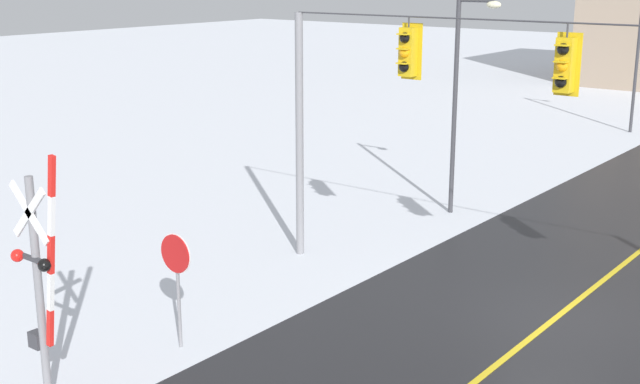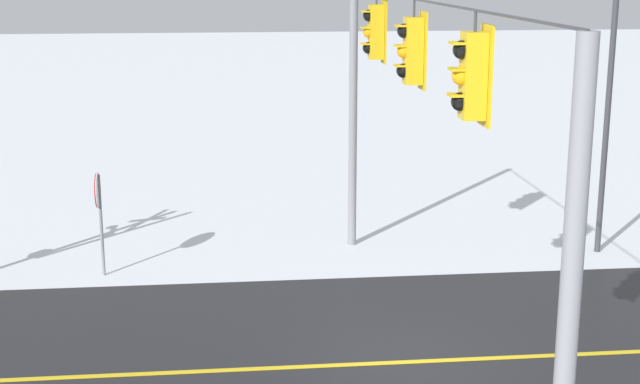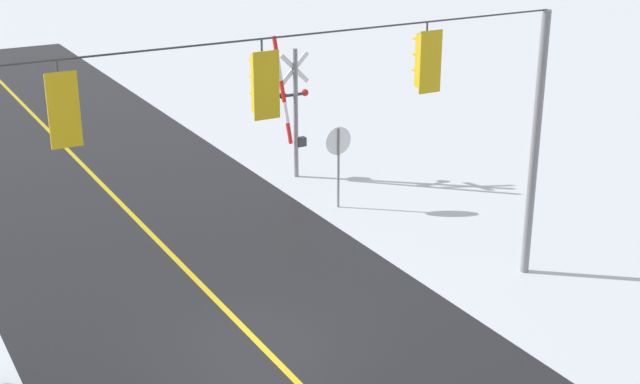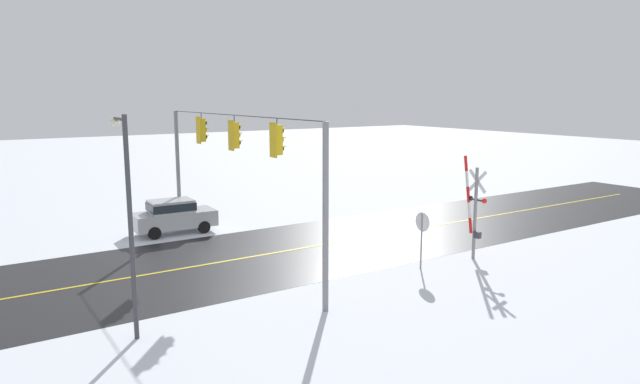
# 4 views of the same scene
# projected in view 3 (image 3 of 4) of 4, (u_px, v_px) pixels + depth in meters

# --- Properties ---
(ground_plane) EXTENTS (160.00, 160.00, 0.00)m
(ground_plane) POSITION_uv_depth(u_px,v_px,m) (260.00, 345.00, 17.99)
(ground_plane) COLOR silver
(signal_span) EXTENTS (14.20, 0.47, 6.22)m
(signal_span) POSITION_uv_depth(u_px,v_px,m) (259.00, 141.00, 16.54)
(signal_span) COLOR gray
(signal_span) RESTS_ON ground
(stop_sign) EXTENTS (0.80, 0.09, 2.35)m
(stop_sign) POSITION_uv_depth(u_px,v_px,m) (338.00, 149.00, 24.60)
(stop_sign) COLOR gray
(stop_sign) RESTS_ON ground
(railroad_crossing) EXTENTS (1.23, 0.31, 4.44)m
(railroad_crossing) POSITION_uv_depth(u_px,v_px,m) (294.00, 106.00, 26.83)
(railroad_crossing) COLOR gray
(railroad_crossing) RESTS_ON ground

